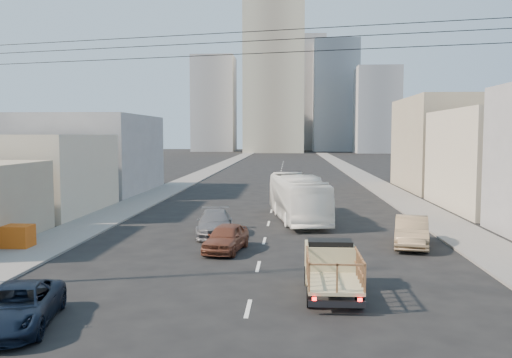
# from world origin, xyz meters

# --- Properties ---
(ground) EXTENTS (420.00, 420.00, 0.00)m
(ground) POSITION_xyz_m (0.00, 0.00, 0.00)
(ground) COLOR black
(ground) RESTS_ON ground
(sidewalk_left) EXTENTS (3.50, 180.00, 0.12)m
(sidewalk_left) POSITION_xyz_m (-11.75, 70.00, 0.06)
(sidewalk_left) COLOR slate
(sidewalk_left) RESTS_ON ground
(sidewalk_right) EXTENTS (3.50, 180.00, 0.12)m
(sidewalk_right) POSITION_xyz_m (11.75, 70.00, 0.06)
(sidewalk_right) COLOR slate
(sidewalk_right) RESTS_ON ground
(lane_dashes) EXTENTS (0.15, 104.00, 0.01)m
(lane_dashes) POSITION_xyz_m (0.00, 53.00, 0.01)
(lane_dashes) COLOR silver
(lane_dashes) RESTS_ON ground
(flatbed_pickup) EXTENTS (1.95, 4.41, 1.90)m
(flatbed_pickup) POSITION_xyz_m (3.00, 3.88, 1.09)
(flatbed_pickup) COLOR tan
(flatbed_pickup) RESTS_ON ground
(navy_pickup) EXTENTS (3.03, 5.03, 1.31)m
(navy_pickup) POSITION_xyz_m (-7.05, -0.25, 0.65)
(navy_pickup) COLOR black
(navy_pickup) RESTS_ON ground
(city_bus) EXTENTS (4.35, 11.66, 3.17)m
(city_bus) POSITION_xyz_m (1.99, 21.75, 1.59)
(city_bus) COLOR white
(city_bus) RESTS_ON ground
(sedan_brown) EXTENTS (2.34, 4.38, 1.42)m
(sedan_brown) POSITION_xyz_m (-1.83, 11.14, 0.71)
(sedan_brown) COLOR brown
(sedan_brown) RESTS_ON ground
(sedan_tan) EXTENTS (2.67, 5.11, 1.60)m
(sedan_tan) POSITION_xyz_m (7.97, 12.98, 0.80)
(sedan_tan) COLOR #957857
(sedan_tan) RESTS_ON ground
(sedan_grey) EXTENTS (2.63, 5.29, 1.48)m
(sedan_grey) POSITION_xyz_m (-3.04, 15.51, 0.74)
(sedan_grey) COLOR slate
(sedan_grey) RESTS_ON ground
(overhead_wires) EXTENTS (23.01, 5.02, 0.72)m
(overhead_wires) POSITION_xyz_m (0.00, 1.50, 8.97)
(overhead_wires) COLOR black
(overhead_wires) RESTS_ON ground
(crate_stack) EXTENTS (1.80, 1.20, 1.14)m
(crate_stack) POSITION_xyz_m (-13.00, 10.99, 0.69)
(crate_stack) COLOR #BE5111
(crate_stack) RESTS_ON sidewalk_left
(bldg_right_far) EXTENTS (12.00, 16.00, 10.00)m
(bldg_right_far) POSITION_xyz_m (20.00, 44.00, 5.00)
(bldg_right_far) COLOR gray
(bldg_right_far) RESTS_ON ground
(bldg_left_mid) EXTENTS (11.00, 12.00, 6.00)m
(bldg_left_mid) POSITION_xyz_m (-19.00, 24.00, 3.00)
(bldg_left_mid) COLOR #C0B39B
(bldg_left_mid) RESTS_ON ground
(bldg_left_far) EXTENTS (12.00, 16.00, 8.00)m
(bldg_left_far) POSITION_xyz_m (-19.50, 39.00, 4.00)
(bldg_left_far) COLOR gray
(bldg_left_far) RESTS_ON ground
(high_rise_tower) EXTENTS (20.00, 20.00, 60.00)m
(high_rise_tower) POSITION_xyz_m (-4.00, 170.00, 30.00)
(high_rise_tower) COLOR tan
(high_rise_tower) RESTS_ON ground
(midrise_ne) EXTENTS (16.00, 16.00, 40.00)m
(midrise_ne) POSITION_xyz_m (18.00, 185.00, 20.00)
(midrise_ne) COLOR gray
(midrise_ne) RESTS_ON ground
(midrise_nw) EXTENTS (15.00, 15.00, 34.00)m
(midrise_nw) POSITION_xyz_m (-26.00, 180.00, 17.00)
(midrise_nw) COLOR gray
(midrise_nw) RESTS_ON ground
(midrise_back) EXTENTS (18.00, 18.00, 44.00)m
(midrise_back) POSITION_xyz_m (6.00, 200.00, 22.00)
(midrise_back) COLOR gray
(midrise_back) RESTS_ON ground
(midrise_east) EXTENTS (14.00, 14.00, 28.00)m
(midrise_east) POSITION_xyz_m (30.00, 165.00, 14.00)
(midrise_east) COLOR gray
(midrise_east) RESTS_ON ground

